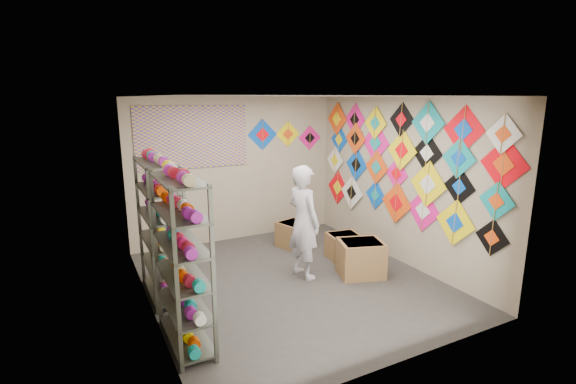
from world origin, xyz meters
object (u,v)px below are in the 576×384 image
shelf_rack_front (182,262)px  carton_c (294,235)px  carton_a (361,258)px  shelf_rack_back (159,229)px  shopkeeper (303,222)px  carton_b (343,246)px

shelf_rack_front → carton_c: size_ratio=3.58×
carton_a → carton_c: 1.62m
shelf_rack_front → shelf_rack_back: 1.30m
shopkeeper → carton_a: (0.80, -0.39, -0.59)m
carton_a → shelf_rack_back: bearing=-176.4°
shopkeeper → carton_b: size_ratio=3.33×
carton_c → carton_a: bearing=-95.2°
shopkeeper → shelf_rack_front: bearing=105.3°
shopkeeper → carton_c: size_ratio=3.25×
shelf_rack_front → carton_b: 3.35m
carton_a → carton_c: (-0.32, 1.58, -0.04)m
carton_a → carton_b: bearing=94.4°
shelf_rack_front → shopkeeper: bearing=25.0°
shelf_rack_back → carton_b: bearing=-0.3°
shelf_rack_front → carton_b: bearing=23.1°
shopkeeper → carton_b: shopkeeper is taller
carton_a → carton_c: size_ratio=1.23×
shelf_rack_front → carton_a: (2.83, 0.56, -0.68)m
carton_b → carton_c: 0.99m
shelf_rack_back → shopkeeper: bearing=-9.8°
shelf_rack_back → carton_a: (2.83, -0.74, -0.68)m
shelf_rack_front → shelf_rack_back: (0.00, 1.30, 0.00)m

